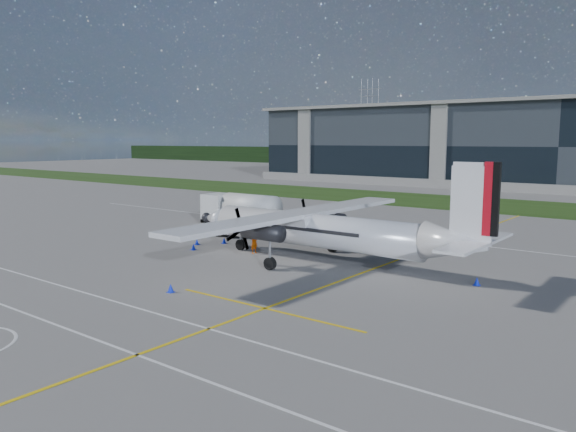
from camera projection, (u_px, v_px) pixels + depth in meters
ground at (495, 213)px, 66.70m from camera, size 400.00×400.00×0.00m
grass_strip at (515, 207)px, 72.96m from camera, size 400.00×18.00×0.04m
terminal_building at (572, 146)px, 97.00m from camera, size 120.00×20.00×15.00m
pylon_west at (369, 122)px, 199.40m from camera, size 9.00×4.60×30.00m
yellow_taxiway_centerline at (405, 257)px, 41.40m from camera, size 0.20×70.00×0.01m
white_lane_line at (94, 339)px, 24.44m from camera, size 90.00×0.15×0.01m
turboprop_aircraft at (324, 211)px, 38.88m from camera, size 23.77×24.65×7.39m
fuel_tanker_truck at (236, 210)px, 55.31m from camera, size 9.16×2.98×3.43m
baggage_tug at (229, 228)px, 50.44m from camera, size 2.61×1.57×1.57m
ground_crew_person at (254, 240)px, 42.79m from camera, size 0.61×0.86×2.10m
safety_cone_nose_stbd at (224, 240)px, 47.03m from camera, size 0.36×0.36×0.50m
safety_cone_tail at (477, 281)px, 33.43m from camera, size 0.36×0.36×0.50m
safety_cone_nose_port at (193, 247)px, 44.22m from camera, size 0.36×0.36×0.50m
safety_cone_portwing at (171, 288)px, 31.90m from camera, size 0.36×0.36×0.50m
safety_cone_fwd at (197, 242)px, 46.42m from camera, size 0.36×0.36×0.50m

